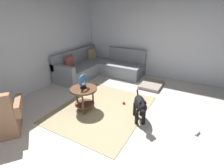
{
  "coord_description": "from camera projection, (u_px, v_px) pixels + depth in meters",
  "views": [
    {
      "loc": [
        -2.7,
        -1.16,
        2.14
      ],
      "look_at": [
        0.45,
        0.6,
        0.55
      ],
      "focal_mm": 27.19,
      "sensor_mm": 36.0,
      "label": 1
    }
  ],
  "objects": [
    {
      "name": "dog_toy_ball",
      "position": [
        124.0,
        103.0,
        4.16
      ],
      "size": [
        0.07,
        0.07,
        0.07
      ],
      "primitive_type": "sphere",
      "color": "red",
      "rests_on": "ground_plane"
    },
    {
      "name": "dog",
      "position": [
        140.0,
        105.0,
        3.41
      ],
      "size": [
        0.76,
        0.47,
        0.63
      ],
      "rotation": [
        0.0,
        0.0,
        2.08
      ],
      "color": "black",
      "rests_on": "ground_plane"
    },
    {
      "name": "area_rug",
      "position": [
        102.0,
        109.0,
        3.97
      ],
      "size": [
        2.3,
        1.9,
        0.01
      ],
      "primitive_type": "cube",
      "color": "tan",
      "rests_on": "ground_plane"
    },
    {
      "name": "torus_sculpture",
      "position": [
        83.0,
        81.0,
        3.68
      ],
      "size": [
        0.28,
        0.08,
        0.33
      ],
      "color": "black",
      "rests_on": "side_table"
    },
    {
      "name": "dog_bed_mat",
      "position": [
        152.0,
        85.0,
        5.14
      ],
      "size": [
        0.8,
        0.6,
        0.09
      ],
      "primitive_type": "cube",
      "color": "gray",
      "rests_on": "ground_plane"
    },
    {
      "name": "wall_right",
      "position": [
        167.0,
        37.0,
        5.34
      ],
      "size": [
        0.12,
        6.0,
        2.7
      ],
      "primitive_type": "cube",
      "color": "silver",
      "rests_on": "ground_plane"
    },
    {
      "name": "ground_plane",
      "position": [
        126.0,
        123.0,
        3.56
      ],
      "size": [
        6.0,
        6.0,
        0.1
      ],
      "primitive_type": "cube",
      "color": "beige"
    },
    {
      "name": "side_table",
      "position": [
        84.0,
        93.0,
        3.8
      ],
      "size": [
        0.6,
        0.6,
        0.54
      ],
      "color": "brown",
      "rests_on": "ground_plane"
    },
    {
      "name": "sectional_couch",
      "position": [
        98.0,
        67.0,
        5.91
      ],
      "size": [
        2.2,
        2.25,
        0.88
      ],
      "color": "gray",
      "rests_on": "ground_plane"
    },
    {
      "name": "wall_back",
      "position": [
        23.0,
        43.0,
        4.31
      ],
      "size": [
        6.0,
        0.12,
        2.7
      ],
      "primitive_type": "cube",
      "color": "silver",
      "rests_on": "ground_plane"
    },
    {
      "name": "dog_toy_rope",
      "position": [
        197.0,
        133.0,
        3.17
      ],
      "size": [
        0.15,
        0.1,
        0.05
      ],
      "primitive_type": "cylinder",
      "rotation": [
        0.0,
        1.57,
        2.78
      ],
      "color": "silver",
      "rests_on": "ground_plane"
    }
  ]
}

